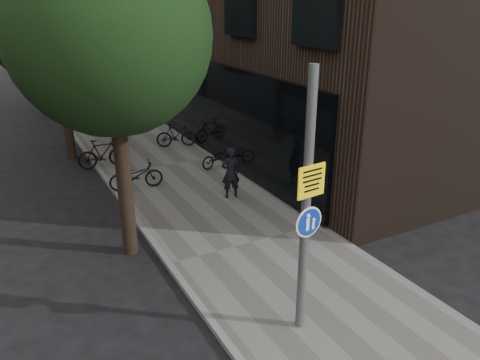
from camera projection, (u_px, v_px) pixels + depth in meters
ground at (323, 322)px, 9.31m from camera, size 120.00×120.00×0.00m
sidewalk at (165, 167)px, 17.60m from camera, size 4.50×60.00×0.12m
curb_edge at (104, 177)px, 16.61m from camera, size 0.15×60.00×0.13m
street_tree_near at (113, 43)px, 10.14m from camera, size 4.40×4.40×7.50m
street_tree_mid at (55, 24)px, 17.12m from camera, size 5.00×5.00×7.80m
street_tree_far at (30, 16)px, 24.51m from camera, size 5.00×5.00×7.80m
signpost at (306, 207)px, 8.12m from camera, size 0.57×0.17×4.95m
pedestrian at (231, 173)px, 14.54m from camera, size 0.65×0.48×1.63m
parked_bike_facade_near at (219, 156)px, 17.33m from camera, size 1.62×0.88×0.81m
parked_bike_facade_far at (176, 135)px, 19.66m from camera, size 1.75×0.94×1.01m
parked_bike_curb_near at (136, 175)px, 15.31m from camera, size 1.80×0.80×0.92m
parked_bike_curb_far at (103, 153)px, 17.20m from camera, size 1.82×0.61×1.08m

